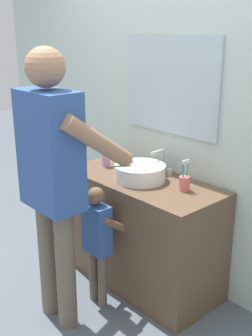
{
  "coord_description": "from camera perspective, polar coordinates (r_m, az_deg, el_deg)",
  "views": [
    {
      "loc": [
        1.99,
        -1.64,
        1.82
      ],
      "look_at": [
        0.0,
        0.15,
        0.93
      ],
      "focal_mm": 45.1,
      "sensor_mm": 36.0,
      "label": 1
    }
  ],
  "objects": [
    {
      "name": "ground_plane",
      "position": [
        3.15,
        -2.11,
        -16.76
      ],
      "size": [
        14.0,
        14.0,
        0.0
      ],
      "primitive_type": "plane",
      "color": "slate"
    },
    {
      "name": "back_wall",
      "position": [
        3.05,
        6.66,
        9.51
      ],
      "size": [
        4.4,
        0.1,
        2.7
      ],
      "color": "silver",
      "rests_on": "ground"
    },
    {
      "name": "vanity_cabinet",
      "position": [
        3.12,
        2.07,
        -8.53
      ],
      "size": [
        1.19,
        0.54,
        0.81
      ],
      "primitive_type": "cube",
      "color": "brown",
      "rests_on": "ground"
    },
    {
      "name": "sink_basin",
      "position": [
        2.92,
        1.89,
        -0.58
      ],
      "size": [
        0.36,
        0.36,
        0.11
      ],
      "color": "white",
      "rests_on": "vanity_cabinet"
    },
    {
      "name": "faucet",
      "position": [
        3.06,
        4.81,
        0.74
      ],
      "size": [
        0.18,
        0.14,
        0.18
      ],
      "color": "#B7BABF",
      "rests_on": "vanity_cabinet"
    },
    {
      "name": "toothbrush_cup",
      "position": [
        2.76,
        7.91,
        -1.96
      ],
      "size": [
        0.07,
        0.07,
        0.21
      ],
      "color": "#D86666",
      "rests_on": "vanity_cabinet"
    },
    {
      "name": "soap_bottle",
      "position": [
        3.22,
        -2.71,
        1.38
      ],
      "size": [
        0.06,
        0.06,
        0.16
      ],
      "color": "#B27FC6",
      "rests_on": "vanity_cabinet"
    },
    {
      "name": "child_toddler",
      "position": [
        2.83,
        -3.83,
        -9.09
      ],
      "size": [
        0.26,
        0.26,
        0.85
      ],
      "color": "#6B5B4C",
      "rests_on": "ground"
    },
    {
      "name": "adult_parent",
      "position": [
        2.51,
        -9.76,
        0.05
      ],
      "size": [
        0.53,
        0.56,
        1.73
      ],
      "color": "#6B5B4C",
      "rests_on": "ground"
    }
  ]
}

